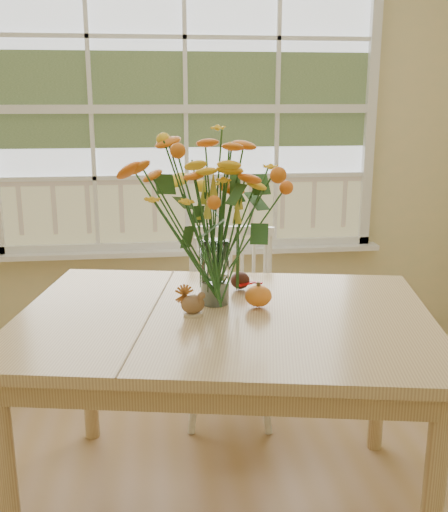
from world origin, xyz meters
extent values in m
cube|color=beige|center=(0.00, 2.25, 1.35)|extent=(4.00, 0.02, 2.70)
cube|color=silver|center=(0.00, 2.23, 1.55)|extent=(2.20, 0.00, 1.60)
cube|color=white|center=(0.00, 2.18, 0.69)|extent=(2.42, 0.12, 0.03)
cube|color=tan|center=(0.05, 0.68, 0.81)|extent=(1.73, 1.38, 0.04)
cube|color=tan|center=(0.05, 0.68, 0.74)|extent=(1.59, 1.24, 0.10)
cylinder|color=tan|center=(-0.71, 0.36, 0.39)|extent=(0.07, 0.07, 0.79)
cylinder|color=tan|center=(-0.54, 1.27, 0.39)|extent=(0.07, 0.07, 0.79)
cylinder|color=tan|center=(0.63, 0.10, 0.39)|extent=(0.07, 0.07, 0.79)
cylinder|color=tan|center=(0.81, 1.01, 0.39)|extent=(0.07, 0.07, 0.79)
cube|color=white|center=(0.16, 1.39, 0.45)|extent=(0.50, 0.48, 0.05)
cube|color=white|center=(0.18, 1.56, 0.70)|extent=(0.44, 0.10, 0.50)
cylinder|color=white|center=(-0.03, 1.25, 0.22)|extent=(0.04, 0.04, 0.43)
cylinder|color=white|center=(0.01, 1.57, 0.22)|extent=(0.04, 0.04, 0.43)
cylinder|color=white|center=(0.31, 1.21, 0.22)|extent=(0.04, 0.04, 0.43)
cylinder|color=white|center=(0.35, 1.52, 0.22)|extent=(0.04, 0.04, 0.43)
cylinder|color=white|center=(0.03, 0.81, 0.96)|extent=(0.11, 0.11, 0.25)
ellipsoid|color=orange|center=(0.19, 0.74, 0.87)|extent=(0.10, 0.10, 0.08)
cylinder|color=#CCB78C|center=(-0.07, 0.68, 0.84)|extent=(0.07, 0.07, 0.01)
ellipsoid|color=brown|center=(-0.07, 0.68, 0.87)|extent=(0.09, 0.07, 0.07)
ellipsoid|color=#38160F|center=(0.15, 0.97, 0.87)|extent=(0.08, 0.08, 0.07)
camera|label=1|loc=(-0.20, -1.42, 1.62)|focal=42.00mm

